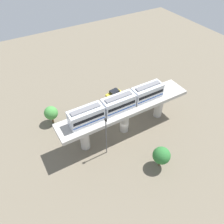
{
  "coord_description": "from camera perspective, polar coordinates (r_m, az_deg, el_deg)",
  "views": [
    {
      "loc": [
        27.52,
        -19.18,
        36.53
      ],
      "look_at": [
        -2.5,
        -1.62,
        4.19
      ],
      "focal_mm": 35.54,
      "sensor_mm": 36.0,
      "label": 1
    }
  ],
  "objects": [
    {
      "name": "parked_car_black",
      "position": [
        50.76,
        -7.35,
        -2.36
      ],
      "size": [
        1.88,
        4.23,
        1.76
      ],
      "rotation": [
        0.0,
        0.0,
        -0.02
      ],
      "color": "black",
      "rests_on": "ground"
    },
    {
      "name": "signal_post",
      "position": [
        41.49,
        -1.52,
        -5.91
      ],
      "size": [
        0.44,
        0.28,
        9.58
      ],
      "color": "#4C4C51",
      "rests_on": "ground"
    },
    {
      "name": "ground_plane",
      "position": [
        49.59,
        3.09,
        -4.6
      ],
      "size": [
        120.0,
        120.0,
        0.0
      ],
      "primitive_type": "plane",
      "color": "#706654"
    },
    {
      "name": "tree_mid_lot",
      "position": [
        42.34,
        12.61,
        -10.88
      ],
      "size": [
        3.31,
        3.31,
        4.71
      ],
      "color": "brown",
      "rests_on": "ground"
    },
    {
      "name": "parked_car_yellow",
      "position": [
        57.85,
        0.53,
        4.71
      ],
      "size": [
        2.35,
        4.4,
        1.76
      ],
      "rotation": [
        0.0,
        0.0,
        0.14
      ],
      "color": "yellow",
      "rests_on": "ground"
    },
    {
      "name": "train",
      "position": [
        43.02,
        1.68,
        2.26
      ],
      "size": [
        2.64,
        20.5,
        3.24
      ],
      "color": "silver",
      "rests_on": "viaduct"
    },
    {
      "name": "tree_near_viaduct",
      "position": [
        51.03,
        -15.41,
        -0.24
      ],
      "size": [
        3.06,
        3.06,
        4.42
      ],
      "color": "brown",
      "rests_on": "ground"
    },
    {
      "name": "viaduct",
      "position": [
        45.81,
        3.33,
        -0.1
      ],
      "size": [
        5.2,
        28.85,
        6.98
      ],
      "color": "#B7B2AA",
      "rests_on": "ground"
    }
  ]
}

